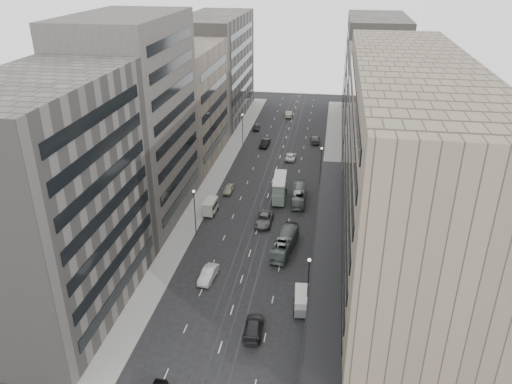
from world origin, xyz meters
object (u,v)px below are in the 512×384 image
Objects in this scene: bus_near at (285,243)px; bus_far at (299,195)px; double_decker at (280,188)px; panel_van at (210,206)px; sedan_2 at (264,219)px; vw_microbus at (302,300)px; sedan_1 at (208,274)px.

bus_far is at bearing -84.47° from bus_near.
panel_van is at bearing -148.74° from double_decker.
double_decker is 1.38× the size of sedan_2.
double_decker is 1.93× the size of panel_van.
vw_microbus is (2.97, -31.85, 0.07)m from bus_far.
bus_far is 31.99m from vw_microbus.
panel_van is 10.28m from sedan_2.
double_decker is 1.65× the size of sedan_1.
panel_van is 0.71× the size of sedan_2.
double_decker is 32.90m from vw_microbus.
sedan_2 is at bearing -10.49° from panel_van.
panel_van is 20.29m from sedan_1.
sedan_1 is 18.34m from sedan_2.
double_decker is at bearing 36.49° from panel_van.
bus_far reaches higher than sedan_2.
double_decker is (-2.97, 18.18, 0.99)m from bus_near.
sedan_1 is (4.51, -19.77, -0.63)m from panel_van.
bus_far is at bearing -8.39° from double_decker.
sedan_1 is (-13.71, 4.59, -0.57)m from vw_microbus.
bus_far is 3.86m from double_decker.
double_decker is 13.99m from panel_van.
sedan_1 is (-10.73, -27.26, -0.50)m from bus_far.
bus_far is 16.98m from panel_van.
vw_microbus reaches higher than sedan_1.
panel_van is at bearing 23.66° from bus_far.
bus_near is 17.84m from bus_far.
panel_van is (-11.55, -7.84, -0.94)m from double_decker.
bus_near is 17.82m from panel_van.
sedan_2 is (-5.23, -9.76, -0.50)m from bus_far.
double_decker is 10.35m from sedan_2.
double_decker is at bearing 82.93° from sedan_2.
double_decker is (-3.69, 0.35, 1.07)m from bus_far.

